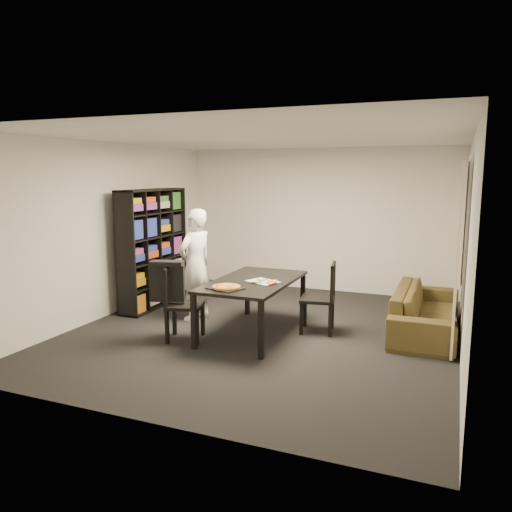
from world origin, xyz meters
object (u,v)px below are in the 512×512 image
at_px(chair_left, 178,298).
at_px(baking_tray, 225,288).
at_px(pepperoni_pizza, 226,287).
at_px(bookshelf, 153,248).
at_px(person, 196,265).
at_px(dining_table, 253,285).
at_px(chair_right, 324,293).
at_px(sofa, 426,310).

bearing_deg(chair_left, baking_tray, -107.33).
bearing_deg(pepperoni_pizza, bookshelf, 145.45).
relative_size(bookshelf, pepperoni_pizza, 5.43).
distance_m(person, baking_tray, 1.29).
bearing_deg(baking_tray, dining_table, 77.75).
xyz_separation_m(bookshelf, chair_left, (1.24, -1.33, -0.40)).
relative_size(chair_right, person, 0.59).
relative_size(baking_tray, sofa, 0.19).
relative_size(chair_right, sofa, 0.46).
xyz_separation_m(dining_table, baking_tray, (-0.13, -0.59, 0.07)).
height_order(chair_right, baking_tray, chair_right).
bearing_deg(dining_table, chair_right, 25.91).
relative_size(person, baking_tray, 4.11).
bearing_deg(bookshelf, pepperoni_pizza, -34.55).
distance_m(bookshelf, chair_right, 2.96).
distance_m(chair_left, chair_right, 1.96).
bearing_deg(sofa, dining_table, 113.73).
distance_m(bookshelf, person, 1.10).
bearing_deg(chair_right, baking_tray, -53.94).
bearing_deg(sofa, bookshelf, 92.84).
bearing_deg(bookshelf, baking_tray, -34.65).
bearing_deg(dining_table, pepperoni_pizza, -100.80).
bearing_deg(chair_right, person, -96.23).
distance_m(bookshelf, baking_tray, 2.35).
distance_m(chair_right, person, 1.94).
bearing_deg(chair_left, sofa, -79.76).
distance_m(chair_left, sofa, 3.35).
height_order(bookshelf, person, bookshelf).
bearing_deg(dining_table, bookshelf, 160.19).
xyz_separation_m(chair_right, person, (-1.91, -0.11, 0.27)).
relative_size(chair_right, pepperoni_pizza, 2.75).
distance_m(person, pepperoni_pizza, 1.31).
xyz_separation_m(chair_right, pepperoni_pizza, (-0.98, -1.02, 0.22)).
distance_m(baking_tray, pepperoni_pizza, 0.03).
height_order(dining_table, chair_right, chair_right).
bearing_deg(pepperoni_pizza, chair_right, 46.00).
bearing_deg(dining_table, person, 163.13).
xyz_separation_m(pepperoni_pizza, sofa, (2.27, 1.54, -0.46)).
height_order(bookshelf, dining_table, bookshelf).
relative_size(pepperoni_pizza, sofa, 0.17).
bearing_deg(chair_left, chair_right, -76.14).
bearing_deg(dining_table, sofa, 23.73).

